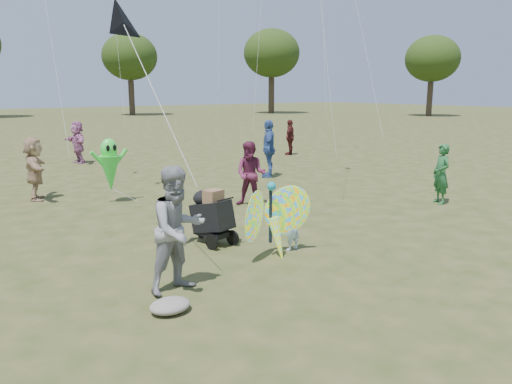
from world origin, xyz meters
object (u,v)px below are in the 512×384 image
Objects in this scene: crowd_e at (251,174)px; jogging_stroller at (211,213)px; crowd_h at (290,137)px; crowd_c at (269,149)px; alien_kite at (110,167)px; crowd_f at (441,174)px; crowd_d at (35,169)px; butterfly_kite at (273,221)px; child_girl at (292,226)px; adult_man at (178,230)px; crowd_j at (78,142)px.

crowd_e is 1.52× the size of jogging_stroller.
crowd_e is at bearing 12.16° from crowd_h.
alien_kite is at bearing -42.98° from crowd_c.
crowd_e is 1.04× the size of crowd_h.
jogging_stroller is at bearing 11.26° from crowd_h.
alien_kite is (-10.39, -4.74, 0.15)m from crowd_h.
jogging_stroller is at bearing -5.93° from crowd_c.
alien_kite reaches higher than crowd_f.
crowd_d is 2.21m from alien_kite.
crowd_e is at bearing -98.65° from crowd_f.
crowd_e is (-3.10, -3.18, -0.14)m from crowd_c.
crowd_f is at bearing -114.15° from crowd_d.
crowd_f is (8.55, -6.94, -0.07)m from crowd_d.
crowd_c is 4.45m from crowd_e.
jogging_stroller is at bearing 108.23° from butterfly_kite.
crowd_h is at bearing 48.20° from butterfly_kite.
child_girl is 0.54× the size of butterfly_kite.
crowd_e is at bearing 26.20° from jogging_stroller.
adult_man reaches higher than crowd_h.
adult_man reaches higher than alien_kite.
crowd_c reaches higher than adult_man.
crowd_e is at bearing 1.88° from crowd_j.
alien_kite reaches higher than crowd_e.
adult_man is 1.73× the size of jogging_stroller.
jogging_stroller is at bearing -56.88° from child_girl.
jogging_stroller is 4.69m from alien_kite.
crowd_c is 1.14× the size of butterfly_kite.
crowd_h is at bearing 24.54° from alien_kite.
crowd_j is at bearing 78.36° from alien_kite.
adult_man reaches higher than crowd_d.
crowd_f is 0.98× the size of crowd_h.
child_girl is at bearing -144.94° from crowd_d.
butterfly_kite is at bearing -83.15° from alien_kite.
crowd_j is 12.69m from jogging_stroller.
crowd_j is (-1.16, 10.49, 0.02)m from crowd_e.
crowd_j is (0.39, 13.94, 0.40)m from child_girl.
jogging_stroller is at bearing -149.06° from crowd_d.
child_girl is 8.08m from crowd_d.
adult_man is at bearing -57.66° from crowd_f.
crowd_h is (9.14, 10.73, 0.35)m from child_girl.
butterfly_kite is at bearing -148.65° from crowd_d.
crowd_j is (-8.75, 3.21, 0.05)m from crowd_h.
crowd_f is 6.79m from jogging_stroller.
child_girl is 0.56× the size of crowd_e.
crowd_j is at bearing -132.94° from crowd_f.
crowd_j is at bearing 147.02° from crowd_e.
child_girl is 14.10m from crowd_h.
crowd_d is 1.00× the size of crowd_j.
child_girl is at bearing -58.68° from crowd_f.
alien_kite reaches higher than crowd_h.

